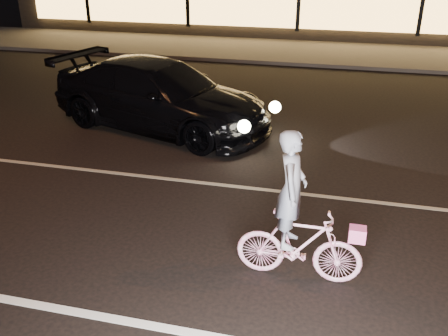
# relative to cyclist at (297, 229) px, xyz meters

# --- Properties ---
(ground) EXTENTS (90.00, 90.00, 0.00)m
(ground) POSITION_rel_cyclist_xyz_m (-1.67, 0.24, -0.69)
(ground) COLOR black
(ground) RESTS_ON ground
(lane_stripe_near) EXTENTS (60.00, 0.12, 0.01)m
(lane_stripe_near) POSITION_rel_cyclist_xyz_m (-1.67, -1.26, -0.69)
(lane_stripe_near) COLOR silver
(lane_stripe_near) RESTS_ON ground
(lane_stripe_far) EXTENTS (60.00, 0.10, 0.01)m
(lane_stripe_far) POSITION_rel_cyclist_xyz_m (-1.67, 2.24, -0.69)
(lane_stripe_far) COLOR gray
(lane_stripe_far) RESTS_ON ground
(sidewalk) EXTENTS (30.00, 4.00, 0.12)m
(sidewalk) POSITION_rel_cyclist_xyz_m (-1.67, 13.24, -0.63)
(sidewalk) COLOR #383533
(sidewalk) RESTS_ON ground
(cyclist) EXTENTS (1.54, 0.53, 1.94)m
(cyclist) POSITION_rel_cyclist_xyz_m (0.00, 0.00, 0.00)
(cyclist) COLOR #D6387D
(cyclist) RESTS_ON ground
(sedan) EXTENTS (5.45, 3.41, 1.47)m
(sedan) POSITION_rel_cyclist_xyz_m (-3.50, 4.71, 0.05)
(sedan) COLOR black
(sedan) RESTS_ON ground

